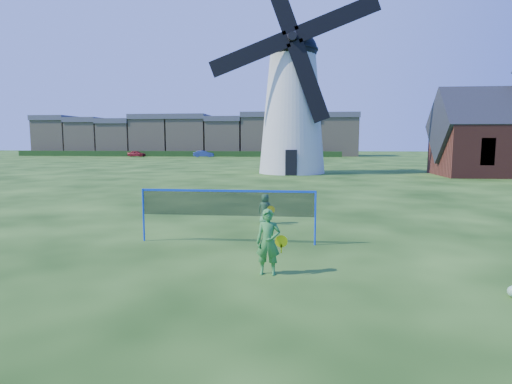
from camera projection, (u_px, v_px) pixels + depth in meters
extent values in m
plane|color=black|center=(247.00, 248.00, 11.56)|extent=(220.00, 220.00, 0.00)
ellipsoid|color=black|center=(293.00, 50.00, 37.12)|extent=(4.28, 4.28, 3.21)
cylinder|color=black|center=(293.00, 50.00, 37.12)|extent=(4.44, 4.44, 0.18)
cube|color=black|center=(291.00, 163.00, 35.43)|extent=(0.99, 0.12, 2.18)
cube|color=black|center=(292.00, 117.00, 35.55)|extent=(0.69, 0.12, 0.89)
cube|color=black|center=(292.00, 79.00, 35.64)|extent=(0.59, 0.12, 0.79)
cylinder|color=black|center=(293.00, 37.00, 34.99)|extent=(0.69, 1.19, 0.69)
cylinder|color=black|center=(293.00, 46.00, 39.46)|extent=(2.18, 0.12, 2.18)
cylinder|color=black|center=(293.00, 45.00, 38.97)|extent=(0.14, 1.78, 0.14)
cube|color=black|center=(337.00, 18.00, 34.22)|extent=(6.98, 0.10, 3.73)
cube|color=black|center=(249.00, 54.00, 35.28)|extent=(6.98, 0.10, 3.73)
cube|color=black|center=(308.00, 81.00, 35.05)|extent=(3.73, 0.10, 6.98)
cube|color=black|center=(488.00, 152.00, 32.25)|extent=(1.05, 0.10, 2.10)
cylinder|color=blue|center=(143.00, 215.00, 12.32)|extent=(0.05, 0.05, 1.55)
cylinder|color=blue|center=(315.00, 218.00, 11.81)|extent=(0.05, 0.05, 1.55)
cube|color=black|center=(227.00, 204.00, 12.02)|extent=(5.00, 0.01, 0.70)
cube|color=blue|center=(227.00, 191.00, 11.98)|extent=(5.00, 0.02, 0.06)
imported|color=#368738|center=(268.00, 242.00, 9.21)|extent=(0.54, 0.36, 1.46)
cylinder|color=#FCFC0D|center=(281.00, 241.00, 9.36)|extent=(0.28, 0.02, 0.28)
cube|color=#FCFC0D|center=(281.00, 249.00, 9.38)|extent=(0.03, 0.02, 0.20)
imported|color=#469150|center=(265.00, 209.00, 14.87)|extent=(0.60, 0.48, 1.07)
cylinder|color=#FCFC0D|center=(271.00, 210.00, 14.63)|extent=(0.28, 0.02, 0.28)
cube|color=#FCFC0D|center=(271.00, 214.00, 14.65)|extent=(0.03, 0.02, 0.20)
cube|color=tan|center=(58.00, 138.00, 87.18)|extent=(6.71, 8.00, 6.96)
cube|color=#4C4C54|center=(56.00, 119.00, 86.70)|extent=(7.01, 8.40, 1.00)
cube|color=tan|center=(89.00, 139.00, 86.51)|extent=(6.26, 8.00, 6.54)
cube|color=#4C4C54|center=(88.00, 121.00, 86.06)|extent=(6.56, 8.40, 1.00)
cube|color=tan|center=(120.00, 140.00, 85.86)|extent=(6.40, 8.00, 6.27)
cube|color=#4C4C54|center=(119.00, 122.00, 85.41)|extent=(6.70, 8.40, 1.00)
cube|color=tan|center=(153.00, 138.00, 85.08)|extent=(7.19, 8.00, 7.06)
cube|color=#4C4C54|center=(153.00, 118.00, 84.59)|extent=(7.49, 8.40, 1.00)
cube|color=tan|center=(190.00, 138.00, 84.31)|extent=(7.31, 8.00, 7.07)
cube|color=#4C4C54|center=(189.00, 117.00, 83.82)|extent=(7.61, 8.40, 1.00)
cube|color=tan|center=(225.00, 139.00, 83.60)|extent=(6.66, 8.00, 6.58)
cube|color=#4C4C54|center=(225.00, 120.00, 83.14)|extent=(6.96, 8.40, 1.00)
cube|color=tan|center=(261.00, 137.00, 82.83)|extent=(7.03, 8.00, 7.32)
cube|color=#4C4C54|center=(261.00, 116.00, 82.32)|extent=(7.33, 8.40, 1.00)
cube|color=tan|center=(299.00, 139.00, 82.11)|extent=(7.39, 8.00, 6.51)
cube|color=#4C4C54|center=(300.00, 120.00, 81.65)|extent=(7.69, 8.40, 1.00)
cube|color=tan|center=(338.00, 137.00, 81.31)|extent=(6.91, 8.00, 7.20)
cube|color=#4C4C54|center=(339.00, 116.00, 80.81)|extent=(7.21, 8.40, 1.00)
cube|color=#193814|center=(174.00, 154.00, 78.90)|extent=(62.00, 0.80, 1.00)
imported|color=maroon|center=(137.00, 154.00, 77.34)|extent=(3.42, 1.71, 1.12)
imported|color=navy|center=(204.00, 154.00, 74.89)|extent=(3.75, 1.69, 1.20)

